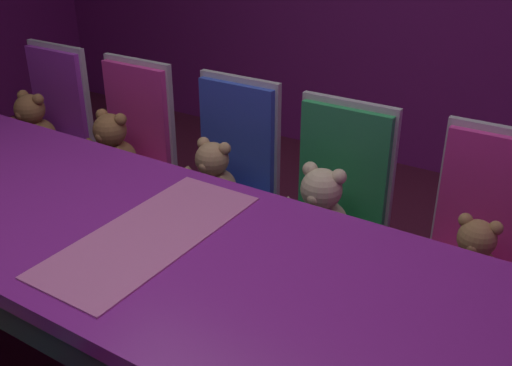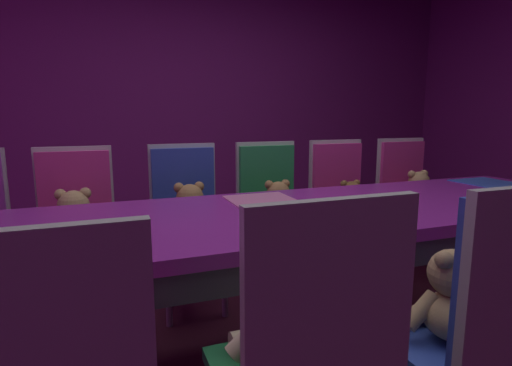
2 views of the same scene
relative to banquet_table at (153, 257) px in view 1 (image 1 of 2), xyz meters
The scene contains 11 objects.
banquet_table is the anchor object (origin of this frame).
chair_right_1 1.18m from the banquet_table, 45.85° to the right, with size 0.42×0.41×0.98m.
teddy_right_1 1.09m from the banquet_table, 51.26° to the right, with size 0.22×0.28×0.27m.
chair_right_2 0.84m from the banquet_table, 18.53° to the right, with size 0.42×0.41×0.98m.
teddy_right_2 0.71m from the banquet_table, 22.32° to the right, with size 0.27×0.34×0.32m.
chair_right_3 0.88m from the banquet_table, 18.22° to the left, with size 0.42×0.41×0.98m.
teddy_right_3 0.74m from the banquet_table, 21.72° to the left, with size 0.24×0.32×0.30m.
chair_right_4 1.18m from the banquet_table, 46.54° to the left, with size 0.42×0.41×0.98m.
teddy_right_4 1.09m from the banquet_table, 52.15° to the left, with size 0.26×0.34×0.32m.
chair_right_5 1.64m from the banquet_table, 60.50° to the left, with size 0.42×0.41×0.98m.
teddy_right_5 1.58m from the banquet_table, 65.12° to the left, with size 0.26×0.34×0.32m.
Camera 1 is at (-1.17, -1.14, 1.72)m, focal length 41.81 mm.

